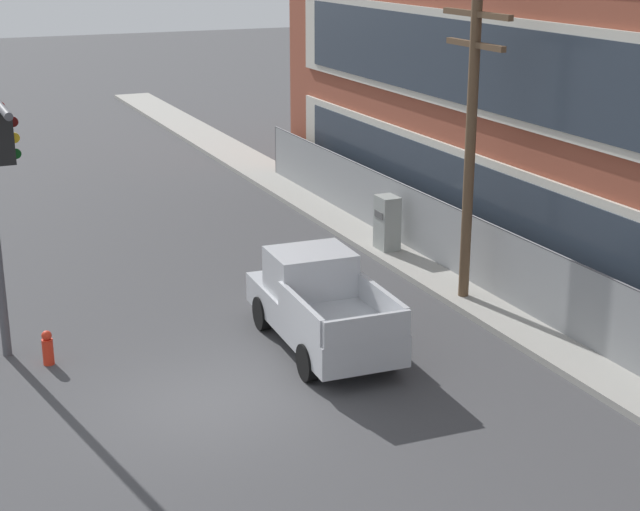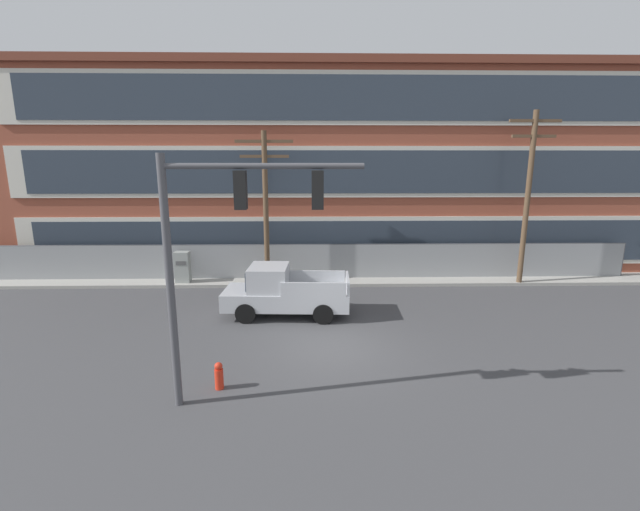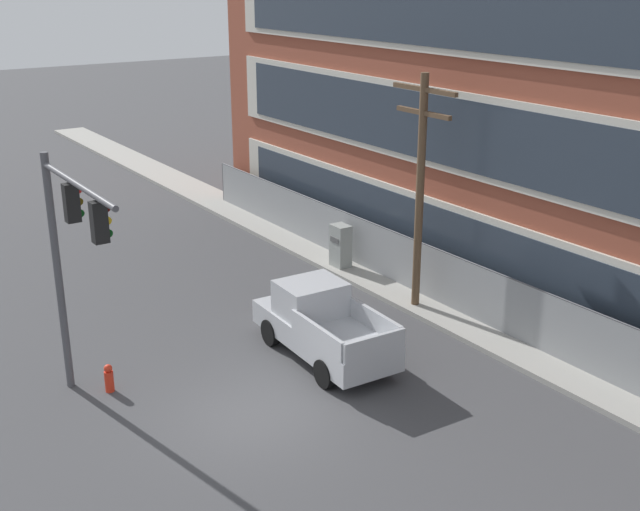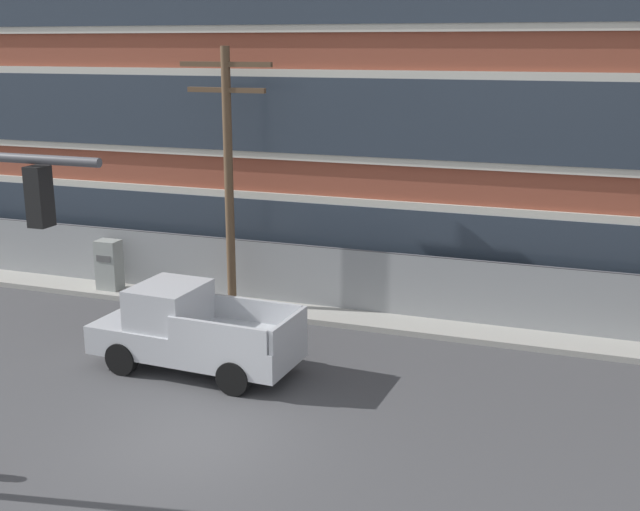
% 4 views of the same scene
% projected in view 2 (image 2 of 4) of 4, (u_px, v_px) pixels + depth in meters
% --- Properties ---
extents(ground_plane, '(160.00, 160.00, 0.00)m').
position_uv_depth(ground_plane, '(332.00, 349.00, 14.34)').
color(ground_plane, '#424244').
extents(sidewalk_building_side, '(80.00, 2.01, 0.16)m').
position_uv_depth(sidewalk_building_side, '(324.00, 280.00, 22.44)').
color(sidewalk_building_side, '#9E9B93').
rests_on(sidewalk_building_side, ground).
extents(brick_mill_building, '(44.88, 11.74, 11.35)m').
position_uv_depth(brick_mill_building, '(386.00, 170.00, 27.76)').
color(brick_mill_building, brown).
rests_on(brick_mill_building, ground).
extents(chain_link_fence, '(33.74, 0.06, 1.98)m').
position_uv_depth(chain_link_fence, '(308.00, 262.00, 22.48)').
color(chain_link_fence, gray).
rests_on(chain_link_fence, ground).
extents(traffic_signal_mast, '(4.79, 0.43, 6.36)m').
position_uv_depth(traffic_signal_mast, '(221.00, 235.00, 10.19)').
color(traffic_signal_mast, '#4C4C51').
rests_on(traffic_signal_mast, ground).
extents(pickup_truck_silver, '(5.17, 2.24, 2.07)m').
position_uv_depth(pickup_truck_silver, '(283.00, 293.00, 17.36)').
color(pickup_truck_silver, '#B2B5BA').
rests_on(pickup_truck_silver, ground).
extents(utility_pole_near_corner, '(2.78, 0.26, 7.63)m').
position_uv_depth(utility_pole_near_corner, '(266.00, 201.00, 21.00)').
color(utility_pole_near_corner, brown).
rests_on(utility_pole_near_corner, ground).
extents(utility_pole_midblock, '(2.48, 0.26, 8.57)m').
position_uv_depth(utility_pole_midblock, '(528.00, 192.00, 20.89)').
color(utility_pole_midblock, brown).
rests_on(utility_pole_midblock, ground).
extents(electrical_cabinet, '(0.72, 0.57, 1.74)m').
position_uv_depth(electrical_cabinet, '(183.00, 268.00, 21.71)').
color(electrical_cabinet, '#939993').
rests_on(electrical_cabinet, ground).
extents(fire_hydrant, '(0.24, 0.24, 0.78)m').
position_uv_depth(fire_hydrant, '(219.00, 376.00, 11.78)').
color(fire_hydrant, red).
rests_on(fire_hydrant, ground).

